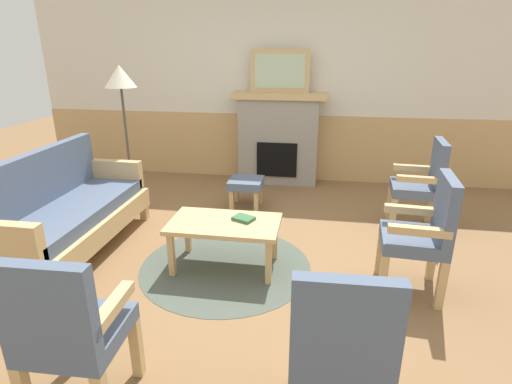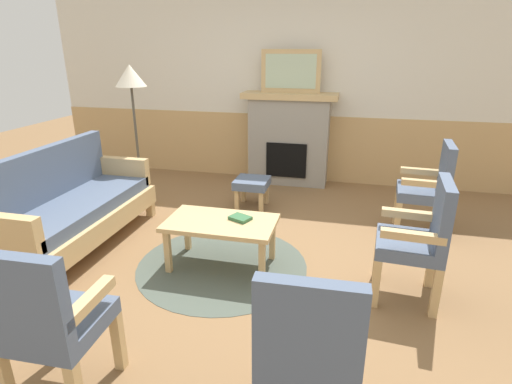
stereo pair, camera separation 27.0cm
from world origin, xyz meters
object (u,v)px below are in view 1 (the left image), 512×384
object	(u,v)px
book_on_table	(244,218)
armchair_front_left	(341,345)
footstool	(246,185)
coffee_table	(225,227)
fireplace	(279,138)
framed_picture	(280,71)
couch	(69,213)
floor_lamp_by_couch	(121,86)
armchair_by_window_left	(424,230)
armchair_front_center	(68,328)
armchair_near_fireplace	(423,181)

from	to	relation	value
book_on_table	armchair_front_left	bearing A→B (deg)	-63.89
book_on_table	footstool	distance (m)	1.41
coffee_table	armchair_front_left	bearing A→B (deg)	-58.42
fireplace	coffee_table	xyz separation A→B (m)	(-0.20, -2.49, -0.27)
footstool	framed_picture	bearing A→B (deg)	75.24
couch	book_on_table	world-z (taller)	couch
coffee_table	floor_lamp_by_couch	distance (m)	2.28
fireplace	book_on_table	world-z (taller)	fireplace
coffee_table	footstool	distance (m)	1.45
fireplace	armchair_by_window_left	world-z (taller)	fireplace
armchair_by_window_left	fireplace	bearing A→B (deg)	118.46
couch	book_on_table	size ratio (longest dim) A/B	10.13
book_on_table	armchair_front_center	xyz separation A→B (m)	(-0.58, -1.69, 0.08)
footstool	floor_lamp_by_couch	distance (m)	1.85
couch	armchair_front_center	size ratio (longest dim) A/B	1.84
armchair_front_left	couch	bearing A→B (deg)	147.29
book_on_table	armchair_by_window_left	world-z (taller)	armchair_by_window_left
framed_picture	armchair_by_window_left	size ratio (longest dim) A/B	0.82
framed_picture	footstool	size ratio (longest dim) A/B	2.00
armchair_front_left	armchair_front_center	world-z (taller)	same
couch	armchair_front_left	bearing A→B (deg)	-32.71
book_on_table	armchair_near_fireplace	world-z (taller)	armchair_near_fireplace
armchair_near_fireplace	framed_picture	bearing A→B (deg)	140.95
armchair_front_center	couch	bearing A→B (deg)	123.09
book_on_table	armchair_by_window_left	size ratio (longest dim) A/B	0.18
framed_picture	floor_lamp_by_couch	size ratio (longest dim) A/B	0.48
fireplace	armchair_by_window_left	distance (m)	2.98
footstool	armchair_by_window_left	distance (m)	2.32
coffee_table	armchair_near_fireplace	distance (m)	2.20
framed_picture	floor_lamp_by_couch	world-z (taller)	framed_picture
armchair_near_fireplace	footstool	bearing A→B (deg)	170.96
armchair_near_fireplace	floor_lamp_by_couch	distance (m)	3.51
framed_picture	armchair_by_window_left	xyz separation A→B (m)	(1.42, -2.62, -1.02)
fireplace	armchair_front_center	xyz separation A→B (m)	(-0.62, -4.12, -0.11)
coffee_table	armchair_near_fireplace	bearing A→B (deg)	31.07
coffee_table	book_on_table	size ratio (longest dim) A/B	5.40
framed_picture	armchair_by_window_left	bearing A→B (deg)	-61.54
book_on_table	armchair_near_fireplace	xyz separation A→B (m)	(1.72, 1.07, 0.08)
couch	armchair_near_fireplace	size ratio (longest dim) A/B	1.84
footstool	armchair_by_window_left	bearing A→B (deg)	-42.75
coffee_table	armchair_near_fireplace	xyz separation A→B (m)	(1.88, 1.13, 0.15)
fireplace	book_on_table	distance (m)	2.44
armchair_front_left	armchair_front_center	bearing A→B (deg)	-175.87
footstool	book_on_table	bearing A→B (deg)	-80.25
fireplace	book_on_table	xyz separation A→B (m)	(-0.04, -2.43, -0.20)
couch	footstool	world-z (taller)	couch
couch	armchair_near_fireplace	bearing A→B (deg)	17.65
armchair_near_fireplace	armchair_front_left	world-z (taller)	same
armchair_front_left	footstool	bearing A→B (deg)	108.89
armchair_front_center	floor_lamp_by_couch	size ratio (longest dim) A/B	0.58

